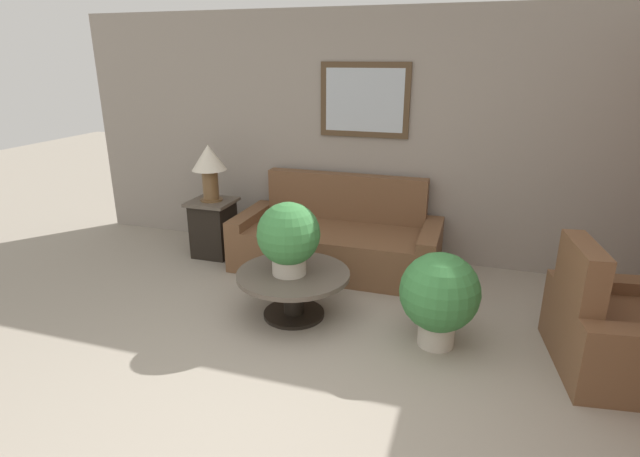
{
  "coord_description": "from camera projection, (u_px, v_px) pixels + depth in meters",
  "views": [
    {
      "loc": [
        0.95,
        -2.26,
        2.13
      ],
      "look_at": [
        -0.42,
        1.98,
        0.59
      ],
      "focal_mm": 28.0,
      "sensor_mm": 36.0,
      "label": 1
    }
  ],
  "objects": [
    {
      "name": "potted_plant_floor",
      "position": [
        439.0,
        295.0,
        3.76
      ],
      "size": [
        0.61,
        0.61,
        0.75
      ],
      "color": "beige",
      "rests_on": "ground_plane"
    },
    {
      "name": "potted_plant_on_table",
      "position": [
        289.0,
        236.0,
        4.07
      ],
      "size": [
        0.52,
        0.52,
        0.61
      ],
      "color": "beige",
      "rests_on": "coffee_table"
    },
    {
      "name": "table_lamp",
      "position": [
        209.0,
        164.0,
        5.32
      ],
      "size": [
        0.37,
        0.37,
        0.61
      ],
      "color": "brown",
      "rests_on": "side_table"
    },
    {
      "name": "side_table",
      "position": [
        214.0,
        227.0,
        5.55
      ],
      "size": [
        0.47,
        0.47,
        0.64
      ],
      "color": "black",
      "rests_on": "ground_plane"
    },
    {
      "name": "ground_plane",
      "position": [
        285.0,
        429.0,
        3.0
      ],
      "size": [
        20.0,
        20.0,
        0.0
      ],
      "primitive_type": "plane",
      "color": "gray"
    },
    {
      "name": "couch_main",
      "position": [
        337.0,
        241.0,
        5.24
      ],
      "size": [
        2.11,
        0.92,
        0.94
      ],
      "color": "brown",
      "rests_on": "ground_plane"
    },
    {
      "name": "armchair",
      "position": [
        618.0,
        333.0,
        3.5
      ],
      "size": [
        0.98,
        1.08,
        0.94
      ],
      "rotation": [
        0.0,
        0.0,
        1.71
      ],
      "color": "brown",
      "rests_on": "ground_plane"
    },
    {
      "name": "wall_back",
      "position": [
        386.0,
        138.0,
        5.25
      ],
      "size": [
        7.16,
        0.09,
        2.6
      ],
      "color": "gray",
      "rests_on": "ground_plane"
    },
    {
      "name": "coffee_table",
      "position": [
        293.0,
        284.0,
        4.23
      ],
      "size": [
        0.96,
        0.96,
        0.41
      ],
      "color": "black",
      "rests_on": "ground_plane"
    }
  ]
}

